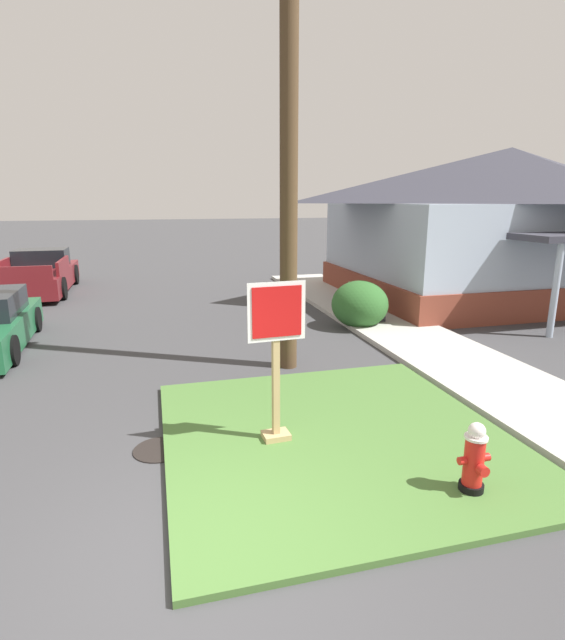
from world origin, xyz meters
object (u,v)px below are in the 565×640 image
fire_hydrant (474,459)px  stop_sign (276,364)px  pickup_truck_maroon (40,275)px  utility_pole (289,107)px  street_bench (365,299)px  manhole_cover (160,449)px

fire_hydrant → stop_sign: (-1.82, 1.73, 0.69)m
pickup_truck_maroon → utility_pole: 12.61m
utility_pole → stop_sign: bearing=-108.4°
stop_sign → fire_hydrant: bearing=-43.4°
fire_hydrant → utility_pole: utility_pole is taller
utility_pole → fire_hydrant: bearing=-80.2°
pickup_truck_maroon → street_bench: pickup_truck_maroon is taller
stop_sign → utility_pole: size_ratio=0.23×
fire_hydrant → street_bench: (2.23, 7.91, 0.13)m
street_bench → fire_hydrant: bearing=-105.7°
stop_sign → pickup_truck_maroon: 14.11m
stop_sign → pickup_truck_maroon: (-5.45, 13.01, -0.54)m
stop_sign → utility_pole: 4.86m
fire_hydrant → street_bench: bearing=74.3°
manhole_cover → street_bench: (5.60, 5.95, 0.58)m
pickup_truck_maroon → utility_pole: bearing=-57.1°
manhole_cover → pickup_truck_maroon: bearing=107.0°
street_bench → utility_pole: (-3.05, -3.16, 4.24)m
street_bench → utility_pole: size_ratio=0.17×
manhole_cover → street_bench: 8.19m
fire_hydrant → street_bench: size_ratio=0.50×
manhole_cover → street_bench: size_ratio=0.43×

